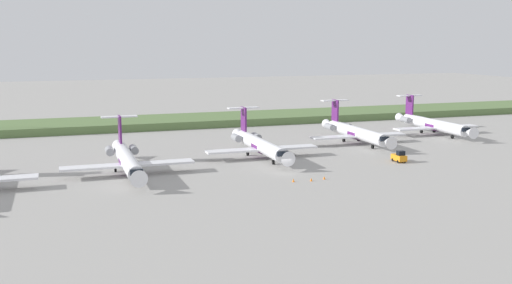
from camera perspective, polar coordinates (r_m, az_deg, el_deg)
The scene contains 10 objects.
ground_plane at distance 131.60m, azimuth -2.00°, elevation -0.31°, with size 500.00×500.00×0.00m, color #9E9B96.
grass_berm at distance 166.52m, azimuth -5.67°, elevation 2.11°, with size 320.00×20.00×2.04m, color #597542.
regional_jet_second at distance 105.27m, azimuth -12.45°, elevation -1.65°, with size 22.81×31.00×9.00m.
regional_jet_third at distance 117.81m, azimuth 0.33°, elevation -0.23°, with size 22.81×31.00×9.00m.
regional_jet_fourth at distance 136.14m, azimuth 9.62°, elevation 0.98°, with size 22.81×31.00×9.00m.
regional_jet_fifth at distance 153.88m, azimuth 16.80°, elevation 1.69°, with size 22.81×31.00×9.00m.
baggage_tug at distance 116.19m, azimuth 13.78°, elevation -1.42°, with size 1.72×3.20×2.30m.
safety_cone_front_marker at distance 97.18m, azimuth 3.67°, elevation -3.74°, with size 0.44×0.44×0.55m, color orange.
safety_cone_mid_marker at distance 97.94m, azimuth 5.39°, elevation -3.66°, with size 0.44×0.44×0.55m, color orange.
safety_cone_rear_marker at distance 99.50m, azimuth 6.66°, elevation -3.47°, with size 0.44×0.44×0.55m, color orange.
Camera 1 is at (-37.47, -94.08, 22.77)m, focal length 41.09 mm.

